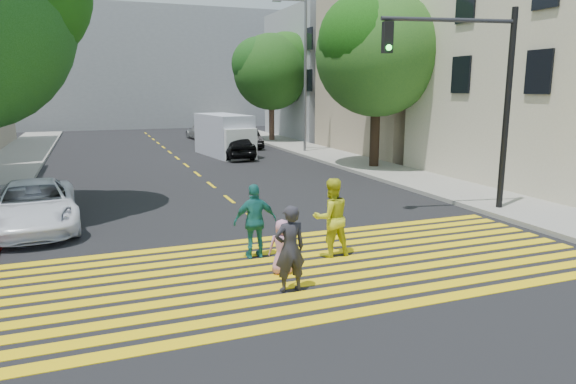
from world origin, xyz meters
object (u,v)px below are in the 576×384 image
tree_right_far (272,68)px  pedestrian_extra (255,221)px  white_sedan (34,205)px  tree_right_near (379,47)px  pedestrian_man (290,249)px  traffic_signal (474,83)px  pedestrian_woman (331,217)px  pedestrian_child (282,247)px  white_van (225,136)px  silver_car (201,132)px  dark_car_parked (249,139)px  dark_car_near (235,146)px

tree_right_far → pedestrian_extra: size_ratio=4.55×
white_sedan → pedestrian_extra: bearing=-46.4°
tree_right_far → tree_right_near: bearing=-88.4°
white_sedan → pedestrian_man: bearing=-57.3°
traffic_signal → pedestrian_woman: bearing=-147.7°
pedestrian_woman → traffic_signal: bearing=-158.1°
pedestrian_child → traffic_signal: (7.42, 3.06, 3.52)m
white_sedan → white_van: bearing=52.8°
tree_right_near → silver_car: size_ratio=2.11×
tree_right_far → pedestrian_child: 28.64m
pedestrian_man → pedestrian_child: 1.02m
pedestrian_man → white_sedan: bearing=-55.0°
tree_right_near → tree_right_far: bearing=91.6°
tree_right_far → pedestrian_child: bearing=-108.8°
tree_right_near → white_sedan: 16.97m
white_sedan → dark_car_parked: white_sedan is taller
silver_car → pedestrian_woman: bearing=79.7°
pedestrian_child → dark_car_parked: 24.12m
pedestrian_child → dark_car_parked: size_ratio=0.32×
pedestrian_extra → white_van: 18.99m
dark_car_near → pedestrian_man: bearing=78.5°
pedestrian_woman → traffic_signal: 7.10m
tree_right_far → white_sedan: (-14.43, -20.80, -4.76)m
tree_right_near → pedestrian_extra: tree_right_near is taller
silver_car → tree_right_far: bearing=135.9°
silver_car → dark_car_parked: dark_car_parked is taller
pedestrian_woman → pedestrian_extra: bearing=-16.3°
silver_car → dark_car_parked: 7.45m
tree_right_near → traffic_signal: (-2.06, -9.27, -1.77)m
pedestrian_child → white_van: white_van is taller
tree_right_near → pedestrian_woman: (-7.97, -11.59, -4.95)m
white_sedan → pedestrian_child: bearing=-52.0°
tree_right_far → pedestrian_man: (-9.28, -27.69, -4.57)m
dark_car_near → pedestrian_extra: bearing=77.0°
tree_right_near → pedestrian_extra: size_ratio=4.92×
pedestrian_man → silver_car: bearing=-100.1°
tree_right_near → white_sedan: bearing=-156.7°
pedestrian_extra → dark_car_parked: size_ratio=0.48×
white_sedan → white_van: size_ratio=0.91×
tree_right_far → silver_car: (-4.67, 3.83, -4.84)m
pedestrian_extra → white_sedan: pedestrian_extra is taller
tree_right_near → tree_right_far: size_ratio=1.08×
tree_right_near → pedestrian_child: (-9.48, -12.33, -5.29)m
pedestrian_woman → pedestrian_extra: size_ratio=1.07×
pedestrian_woman → dark_car_near: 18.04m
traffic_signal → silver_car: bearing=107.1°
pedestrian_man → traffic_signal: 9.21m
tree_right_near → tree_right_far: tree_right_near is taller
pedestrian_child → white_sedan: 7.98m
pedestrian_woman → pedestrian_child: (-1.51, -0.73, -0.34)m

